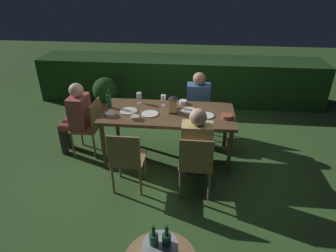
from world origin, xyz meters
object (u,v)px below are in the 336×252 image
at_px(person_in_blue, 198,104).
at_px(bowl_salad, 183,102).
at_px(ice_bucket, 160,250).
at_px(potted_plant_by_hedge, 106,93).
at_px(chair_head_near, 90,125).
at_px(plate_b, 129,111).
at_px(bowl_olives, 135,117).
at_px(chair_side_left_a, 127,158).
at_px(chair_side_left_b, 196,163).
at_px(green_bottle_on_table, 109,101).
at_px(person_in_rust, 76,115).
at_px(wine_glass_b, 174,100).
at_px(dining_table, 168,116).
at_px(plate_c, 206,116).
at_px(bowl_dip, 110,114).
at_px(plate_d, 150,114).
at_px(wine_glass_c, 139,96).
at_px(plate_a, 189,111).
at_px(chair_side_right_b, 198,107).
at_px(lantern_centerpiece, 173,103).
at_px(bowl_bread, 227,116).
at_px(wine_glass_a, 163,98).
at_px(person_in_mustard, 197,144).

bearing_deg(person_in_blue, bowl_salad, -127.32).
relative_size(ice_bucket, potted_plant_by_hedge, 0.47).
xyz_separation_m(chair_head_near, person_in_blue, (1.64, 0.64, 0.15)).
relative_size(plate_b, bowl_olives, 1.98).
bearing_deg(potted_plant_by_hedge, chair_side_left_a, -67.10).
distance_m(chair_side_left_b, bowl_salad, 1.23).
height_order(green_bottle_on_table, bowl_salad, green_bottle_on_table).
bearing_deg(person_in_rust, wine_glass_b, 6.59).
bearing_deg(dining_table, plate_c, -7.05).
relative_size(wine_glass_b, bowl_dip, 1.24).
distance_m(person_in_blue, plate_d, 1.01).
bearing_deg(potted_plant_by_hedge, person_in_blue, -25.02).
relative_size(person_in_blue, wine_glass_c, 6.80).
xyz_separation_m(plate_a, bowl_salad, (-0.10, 0.26, 0.02)).
height_order(chair_head_near, plate_b, chair_head_near).
xyz_separation_m(person_in_blue, bowl_salad, (-0.23, -0.31, 0.15)).
xyz_separation_m(dining_table, chair_head_near, (-1.21, 0.00, -0.22)).
height_order(plate_a, bowl_olives, bowl_olives).
bearing_deg(bowl_dip, plate_a, 13.76).
relative_size(chair_side_right_b, bowl_olives, 6.80).
height_order(chair_side_left_a, bowl_olives, chair_side_left_a).
xyz_separation_m(plate_c, potted_plant_by_hedge, (-1.97, 1.57, -0.35)).
xyz_separation_m(person_in_rust, potted_plant_by_hedge, (-0.02, 1.50, -0.23)).
bearing_deg(chair_head_near, lantern_centerpiece, -0.11).
relative_size(chair_side_left_a, ice_bucket, 2.53).
distance_m(chair_side_right_b, plate_b, 1.36).
bearing_deg(wine_glass_b, plate_b, -162.21).
xyz_separation_m(wine_glass_c, plate_b, (-0.10, -0.33, -0.11)).
height_order(chair_side_left_b, bowl_bread, chair_side_left_b).
bearing_deg(plate_a, chair_side_left_a, -128.92).
xyz_separation_m(person_in_rust, bowl_dip, (0.60, -0.20, 0.15)).
xyz_separation_m(lantern_centerpiece, bowl_dip, (-0.88, -0.20, -0.12)).
bearing_deg(wine_glass_a, bowl_olives, -123.47).
relative_size(bowl_salad, potted_plant_by_hedge, 0.16).
bearing_deg(potted_plant_by_hedge, bowl_dip, -70.14).
bearing_deg(person_in_mustard, plate_b, 149.08).
relative_size(chair_head_near, bowl_bread, 5.37).
bearing_deg(bowl_salad, chair_head_near, -166.71).
bearing_deg(chair_side_left_a, lantern_centerpiece, 58.60).
bearing_deg(wine_glass_b, bowl_olives, -138.08).
bearing_deg(bowl_salad, chair_side_right_b, 65.02).
distance_m(plate_a, plate_b, 0.88).
bearing_deg(bowl_olives, potted_plant_by_hedge, 119.19).
bearing_deg(bowl_dip, wine_glass_b, 22.97).
height_order(plate_a, plate_c, same).
height_order(dining_table, person_in_rust, person_in_rust).
relative_size(green_bottle_on_table, potted_plant_by_hedge, 0.40).
distance_m(person_in_rust, plate_a, 1.71).
bearing_deg(plate_a, dining_table, -166.59).
bearing_deg(person_in_mustard, lantern_centerpiece, 119.19).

